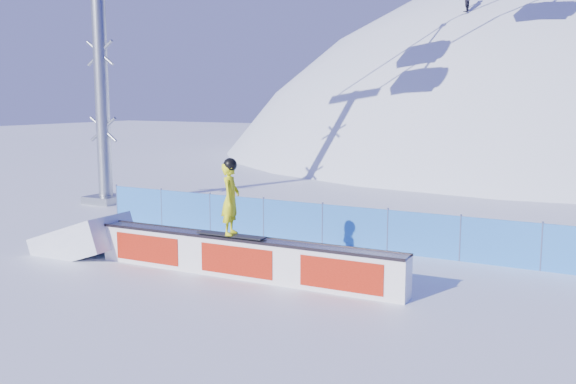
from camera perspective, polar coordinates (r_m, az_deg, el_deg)
The scene contains 6 objects.
ground at distance 13.71m, azimuth 6.22°, elevation -9.76°, with size 160.00×160.00×0.00m, color white.
snow_hill at distance 58.66m, azimuth 22.49°, elevation -14.58°, with size 64.00×64.00×64.00m.
safety_fence at distance 17.66m, azimuth 11.90°, elevation -3.74°, with size 22.05×0.05×1.30m.
rail_box at distance 15.40m, azimuth -4.12°, elevation -5.82°, with size 8.19×0.79×0.98m.
snow_ramp at distance 18.62m, azimuth -17.72°, elevation -5.23°, with size 2.41×1.61×0.90m, color white, non-canonical shape.
snowboarder at distance 15.27m, azimuth -5.12°, elevation -0.52°, with size 1.80×0.73×1.87m.
Camera 1 is at (4.96, -12.05, 4.26)m, focal length 40.00 mm.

